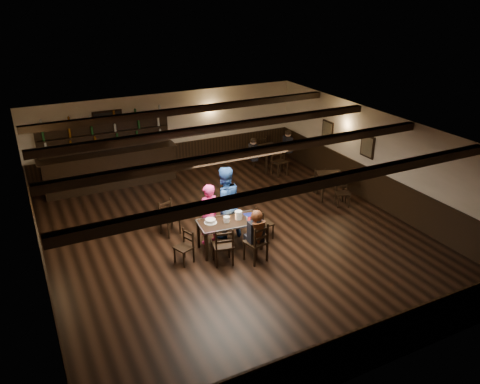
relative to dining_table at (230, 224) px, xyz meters
name	(u,v)px	position (x,y,z in m)	size (l,w,h in m)	color
ground	(235,237)	(0.35, 0.42, -0.66)	(10.00, 10.00, 0.00)	black
room_shell	(235,173)	(0.36, 0.46, 1.08)	(9.02, 10.02, 2.71)	beige
dining_table	(230,224)	(0.00, 0.00, 0.00)	(1.56, 0.89, 0.75)	black
chair_near_left	(224,244)	(-0.43, -0.58, -0.12)	(0.51, 0.50, 0.94)	black
chair_near_right	(258,240)	(0.32, -0.82, -0.10)	(0.54, 0.52, 0.96)	black
chair_end_left	(186,244)	(-1.14, -0.07, -0.20)	(0.46, 0.47, 0.79)	black
chair_end_right	(262,221)	(0.94, 0.09, -0.19)	(0.37, 0.39, 0.81)	black
chair_far_pushed	(168,215)	(-1.07, 1.41, -0.14)	(0.52, 0.51, 0.89)	black
woman_pink	(208,214)	(-0.34, 0.49, 0.12)	(0.57, 0.37, 1.56)	#FF3770
man_blue	(224,203)	(0.15, 0.62, 0.27)	(0.91, 0.71, 1.87)	navy
seated_person	(256,228)	(0.30, -0.76, 0.19)	(0.36, 0.53, 0.87)	black
cake	(210,221)	(-0.44, 0.12, 0.13)	(0.30, 0.30, 0.10)	white
plate_stack_a	(227,219)	(-0.09, -0.01, 0.16)	(0.14, 0.14, 0.14)	white
plate_stack_b	(238,215)	(0.23, 0.01, 0.19)	(0.17, 0.17, 0.20)	white
tea_light	(229,218)	(0.04, 0.11, 0.11)	(0.05, 0.05, 0.06)	#A5A8AD
salt_shaker	(247,219)	(0.38, -0.16, 0.13)	(0.04, 0.04, 0.09)	silver
pepper_shaker	(246,218)	(0.38, -0.10, 0.13)	(0.04, 0.04, 0.09)	#A5A8AD
drink_glass	(241,216)	(0.32, 0.04, 0.14)	(0.06, 0.06, 0.10)	silver
menu_red	(251,218)	(0.52, -0.11, 0.09)	(0.28, 0.19, 0.00)	maroon
menu_blue	(251,215)	(0.59, 0.07, 0.09)	(0.32, 0.22, 0.00)	#101453
bar_counter	(110,164)	(-1.70, 5.13, 0.06)	(4.19, 0.70, 2.20)	black
back_table_a	(331,178)	(3.91, 1.31, -0.02)	(0.95, 0.95, 0.75)	black
back_table_b	(269,150)	(3.51, 4.27, -0.01)	(0.99, 0.99, 0.75)	black
bg_patron_left	(253,149)	(2.83, 4.12, 0.18)	(0.27, 0.39, 0.76)	black
bg_patron_right	(288,141)	(4.28, 4.30, 0.19)	(0.29, 0.41, 0.78)	black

